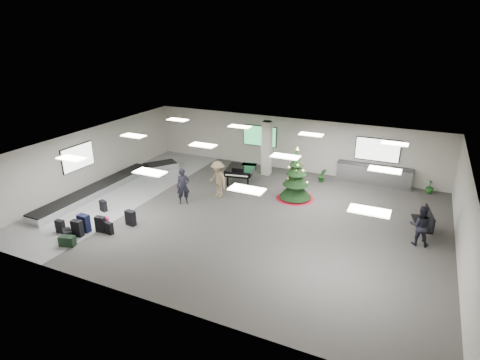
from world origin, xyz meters
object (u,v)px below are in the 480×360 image
at_px(bench, 425,221).
at_px(traveler_b, 218,179).
at_px(service_counter, 374,175).
at_px(christmas_tree, 296,181).
at_px(traveler_a, 183,186).
at_px(pink_suitcase, 104,224).
at_px(grand_piano, 240,170).
at_px(potted_plant_left, 322,175).
at_px(potted_plant_right, 430,187).
at_px(traveler_bench, 420,225).
at_px(baggage_carousel, 111,185).

bearing_deg(bench, traveler_b, 168.72).
distance_m(service_counter, christmas_tree, 5.07).
distance_m(service_counter, traveler_a, 10.58).
height_order(pink_suitcase, grand_piano, grand_piano).
distance_m(bench, potted_plant_left, 6.85).
bearing_deg(potted_plant_left, grand_piano, -153.03).
bearing_deg(potted_plant_left, potted_plant_right, 8.09).
relative_size(traveler_a, traveler_b, 0.94).
distance_m(service_counter, traveler_bench, 6.65).
bearing_deg(bench, christmas_tree, 155.59).
bearing_deg(potted_plant_right, traveler_a, -149.40).
bearing_deg(pink_suitcase, traveler_b, 35.86).
relative_size(service_counter, christmas_tree, 1.46).
bearing_deg(christmas_tree, traveler_a, -149.00).
relative_size(traveler_b, traveler_bench, 1.13).
bearing_deg(traveler_bench, grand_piano, -23.78).
bearing_deg(pink_suitcase, traveler_a, 41.14).
xyz_separation_m(traveler_b, potted_plant_left, (4.34, 4.32, -0.56)).
bearing_deg(bench, potted_plant_right, 76.29).
bearing_deg(service_counter, christmas_tree, -131.36).
distance_m(traveler_a, potted_plant_left, 7.99).
distance_m(bench, traveler_bench, 1.05).
relative_size(bench, potted_plant_left, 2.19).
height_order(grand_piano, traveler_b, traveler_b).
relative_size(pink_suitcase, bench, 0.37).
xyz_separation_m(traveler_b, potted_plant_right, (9.90, 5.11, -0.59)).
distance_m(service_counter, pink_suitcase, 14.40).
distance_m(baggage_carousel, traveler_b, 6.07).
bearing_deg(service_counter, traveler_bench, -67.18).
xyz_separation_m(pink_suitcase, grand_piano, (2.98, 7.56, 0.45)).
relative_size(service_counter, traveler_a, 2.24).
relative_size(service_counter, potted_plant_left, 4.98).
xyz_separation_m(traveler_a, traveler_bench, (10.76, 0.58, -0.05)).
distance_m(baggage_carousel, potted_plant_left, 11.71).
relative_size(bench, potted_plant_right, 2.39).
relative_size(christmas_tree, traveler_bench, 1.63).
xyz_separation_m(christmas_tree, potted_plant_right, (6.24, 3.64, -0.58)).
bearing_deg(baggage_carousel, pink_suitcase, -51.35).
relative_size(baggage_carousel, christmas_tree, 3.50).
bearing_deg(christmas_tree, potted_plant_left, 76.72).
distance_m(traveler_b, potted_plant_left, 6.15).
bearing_deg(traveler_b, traveler_bench, 19.89).
bearing_deg(traveler_b, grand_piano, 109.05).
bearing_deg(grand_piano, christmas_tree, -23.07).
xyz_separation_m(baggage_carousel, potted_plant_left, (10.18, 5.79, 0.19)).
height_order(service_counter, grand_piano, same).
bearing_deg(potted_plant_right, grand_piano, -163.41).
bearing_deg(christmas_tree, grand_piano, 167.54).
bearing_deg(christmas_tree, service_counter, 48.64).
bearing_deg(grand_piano, pink_suitcase, -122.14).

